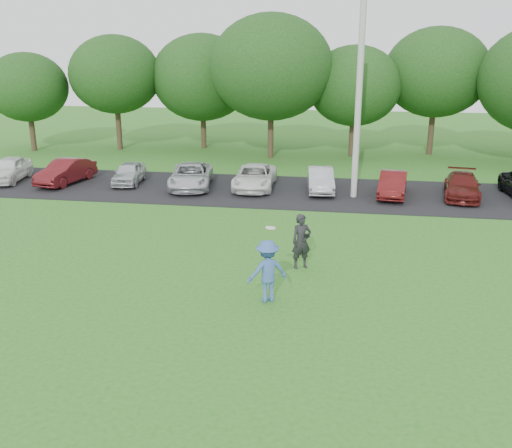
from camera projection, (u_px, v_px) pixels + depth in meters
The scene contains 7 objects.
ground at pixel (235, 309), 15.16m from camera, with size 100.00×100.00×0.00m, color #28671D.
parking_lot at pixel (287, 191), 27.40m from camera, with size 32.00×6.50×0.03m, color black.
utility_pole at pixel (360, 81), 24.85m from camera, with size 0.28×0.28×10.47m, color #B0AEAA.
frisbee_player at pixel (267, 271), 15.41m from camera, with size 1.31×1.12×2.13m.
camera_bystander at pixel (301, 241), 17.76m from camera, with size 0.76×0.67×1.75m.
parked_cars at pixel (305, 180), 27.16m from camera, with size 30.87×4.73×1.22m.
tree_row at pixel (330, 77), 34.91m from camera, with size 42.39×9.85×8.64m.
Camera 1 is at (2.75, -13.52, 6.69)m, focal length 40.00 mm.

